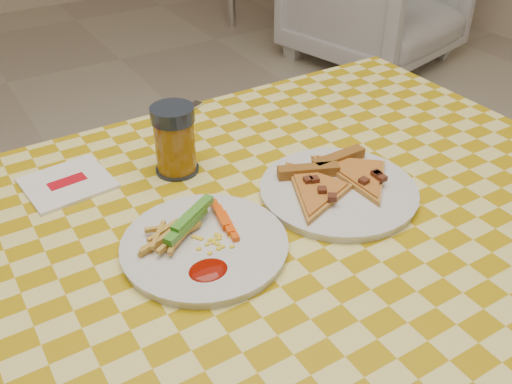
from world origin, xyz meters
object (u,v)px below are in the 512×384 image
at_px(plate_left, 205,247).
at_px(table, 258,257).
at_px(drink_glass, 175,141).
at_px(plate_right, 338,192).

bearing_deg(plate_left, table, 8.99).
xyz_separation_m(plate_left, drink_glass, (0.06, 0.22, 0.06)).
xyz_separation_m(plate_left, plate_right, (0.26, 0.01, 0.00)).
xyz_separation_m(table, plate_right, (0.16, -0.01, 0.08)).
height_order(table, plate_left, plate_left).
bearing_deg(drink_glass, table, -78.25).
relative_size(plate_left, plate_right, 0.93).
bearing_deg(plate_right, drink_glass, 132.89).
height_order(plate_right, drink_glass, drink_glass).
height_order(plate_left, drink_glass, drink_glass).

